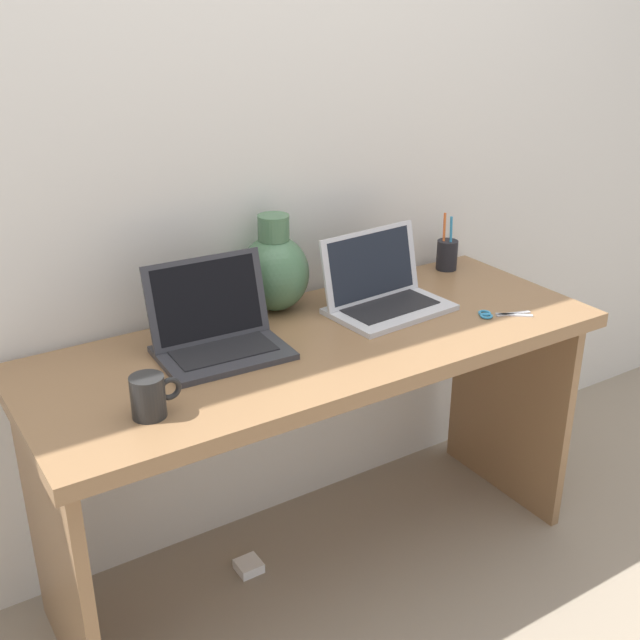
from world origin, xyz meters
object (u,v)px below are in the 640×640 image
coffee_mug (149,396)px  scissors (496,314)px  laptop_left (216,328)px  laptop_right (381,289)px  power_brick (249,566)px  green_vase (275,270)px  pen_cup (447,254)px

coffee_mug → scissors: size_ratio=0.78×
laptop_left → laptop_right: laptop_left is taller
laptop_left → power_brick: laptop_left is taller
green_vase → laptop_left: bearing=-149.1°
green_vase → laptop_right: bearing=-31.0°
laptop_right → pen_cup: bearing=21.4°
laptop_right → green_vase: green_vase is taller
green_vase → power_brick: (-0.19, -0.14, -0.83)m
green_vase → scissors: size_ratio=1.88×
laptop_left → power_brick: bearing=6.7°
laptop_right → power_brick: laptop_right is taller
laptop_left → power_brick: 0.78m
power_brick → laptop_left: bearing=-173.3°
laptop_right → coffee_mug: 0.79m
pen_cup → laptop_right: bearing=-158.6°
scissors → power_brick: size_ratio=2.04×
laptop_right → power_brick: (-0.44, 0.01, -0.77)m
green_vase → pen_cup: size_ratio=1.49×
green_vase → scissors: 0.62m
green_vase → coffee_mug: green_vase is taller
scissors → power_brick: 1.01m
coffee_mug → scissors: 0.99m
green_vase → coffee_mug: size_ratio=2.40×
laptop_left → pen_cup: bearing=9.3°
green_vase → scissors: green_vase is taller
green_vase → pen_cup: (0.62, -0.01, -0.06)m
laptop_left → scissors: bearing=-16.3°
laptop_left → power_brick: size_ratio=4.54×
laptop_right → coffee_mug: bearing=-164.1°
laptop_right → scissors: size_ratio=2.40×
laptop_left → laptop_right: (0.51, 0.00, -0.00)m
green_vase → pen_cup: green_vase is taller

